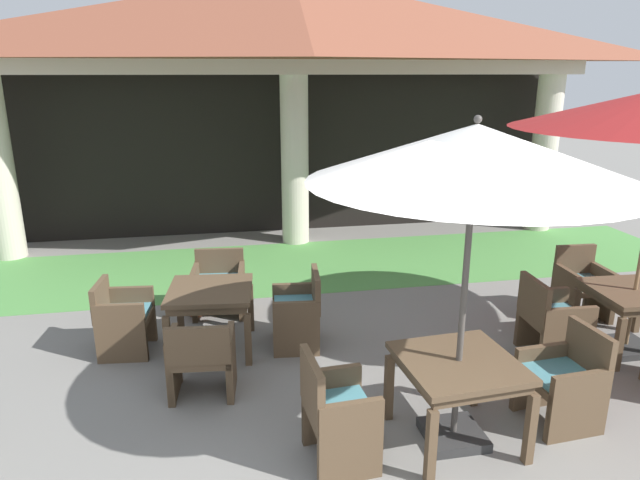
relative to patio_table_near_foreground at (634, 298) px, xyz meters
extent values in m
cylinder|color=beige|center=(-2.99, 4.83, 0.85)|extent=(0.48, 0.48, 2.92)
cylinder|color=beige|center=(1.79, 4.83, 0.85)|extent=(0.48, 0.48, 2.92)
cube|color=beige|center=(-2.99, 4.83, 2.43)|extent=(10.37, 0.70, 0.24)
pyramid|color=brown|center=(-2.99, 4.83, 3.20)|extent=(10.77, 2.82, 1.32)
cube|color=black|center=(-2.99, 5.73, 0.85)|extent=(10.17, 0.16, 2.92)
cube|color=#519347|center=(-2.99, 3.48, -0.61)|extent=(12.57, 2.47, 0.01)
cube|color=brown|center=(0.00, 0.00, 0.08)|extent=(0.92, 0.92, 0.05)
cube|color=brown|center=(0.00, 0.00, 0.01)|extent=(0.85, 0.85, 0.08)
cube|color=brown|center=(-0.42, -0.38, -0.32)|extent=(0.07, 0.07, 0.59)
cube|color=brown|center=(-0.38, 0.42, -0.32)|extent=(0.07, 0.07, 0.59)
cube|color=brown|center=(0.42, 0.38, -0.32)|extent=(0.07, 0.07, 0.59)
cube|color=#2D2D2D|center=(0.00, 0.00, -0.58)|extent=(0.51, 0.51, 0.07)
cube|color=brown|center=(-0.89, 0.05, -0.20)|extent=(0.60, 0.61, 0.07)
cube|color=teal|center=(-0.89, 0.05, -0.14)|extent=(0.55, 0.56, 0.05)
cube|color=brown|center=(-1.15, 0.06, 0.05)|extent=(0.09, 0.58, 0.43)
cube|color=brown|center=(-0.87, 0.31, -0.28)|extent=(0.57, 0.09, 0.67)
cube|color=brown|center=(-0.90, -0.22, -0.28)|extent=(0.57, 0.09, 0.67)
cube|color=brown|center=(-0.62, 0.29, -0.42)|extent=(0.06, 0.06, 0.38)
cube|color=brown|center=(-0.64, -0.23, -0.42)|extent=(0.06, 0.06, 0.38)
cube|color=brown|center=(-1.13, 0.32, -0.42)|extent=(0.06, 0.06, 0.38)
cube|color=brown|center=(-1.16, -0.20, -0.42)|extent=(0.06, 0.06, 0.38)
cube|color=brown|center=(0.05, 0.89, -0.21)|extent=(0.55, 0.59, 0.07)
cube|color=teal|center=(0.05, 0.89, -0.15)|extent=(0.51, 0.54, 0.05)
cube|color=brown|center=(0.06, 1.15, 0.04)|extent=(0.52, 0.09, 0.42)
cube|color=brown|center=(0.29, 0.87, -0.29)|extent=(0.09, 0.57, 0.64)
cube|color=brown|center=(-0.19, 0.90, -0.29)|extent=(0.09, 0.57, 0.64)
cube|color=brown|center=(0.27, 0.62, -0.43)|extent=(0.06, 0.06, 0.37)
cube|color=brown|center=(-0.20, 0.64, -0.43)|extent=(0.06, 0.06, 0.37)
cube|color=brown|center=(0.29, 1.13, -0.43)|extent=(0.06, 0.06, 0.37)
cube|color=brown|center=(-0.17, 1.15, -0.43)|extent=(0.06, 0.06, 0.37)
cube|color=brown|center=(-4.50, 0.90, 0.07)|extent=(0.98, 0.98, 0.05)
cube|color=brown|center=(-4.50, 0.90, 0.01)|extent=(0.90, 0.90, 0.09)
cube|color=brown|center=(-4.96, 0.53, -0.32)|extent=(0.08, 0.08, 0.58)
cube|color=brown|center=(-4.14, 0.45, -0.32)|extent=(0.08, 0.08, 0.58)
cube|color=brown|center=(-4.87, 1.35, -0.32)|extent=(0.08, 0.08, 0.58)
cube|color=brown|center=(-4.05, 1.27, -0.32)|extent=(0.08, 0.08, 0.58)
cube|color=brown|center=(-3.59, 0.80, -0.19)|extent=(0.56, 0.63, 0.07)
cube|color=teal|center=(-3.59, 0.80, -0.13)|extent=(0.51, 0.58, 0.05)
cube|color=brown|center=(-3.36, 0.78, 0.05)|extent=(0.12, 0.59, 0.41)
cube|color=brown|center=(-3.61, 0.53, -0.30)|extent=(0.51, 0.11, 0.63)
cube|color=brown|center=(-3.56, 1.08, -0.30)|extent=(0.51, 0.11, 0.63)
cube|color=brown|center=(-3.84, 0.56, -0.42)|extent=(0.06, 0.06, 0.39)
cube|color=brown|center=(-3.78, 1.09, -0.42)|extent=(0.06, 0.06, 0.39)
cube|color=brown|center=(-3.39, 0.52, -0.42)|extent=(0.06, 0.06, 0.39)
cube|color=brown|center=(-3.34, 1.04, -0.42)|extent=(0.06, 0.06, 0.39)
cube|color=brown|center=(-4.41, 1.82, -0.22)|extent=(0.67, 0.59, 0.07)
cube|color=teal|center=(-4.41, 1.82, -0.16)|extent=(0.61, 0.54, 0.05)
cube|color=brown|center=(-4.38, 2.06, 0.00)|extent=(0.62, 0.12, 0.37)
cube|color=brown|center=(-4.12, 1.79, -0.30)|extent=(0.11, 0.53, 0.63)
cube|color=brown|center=(-4.70, 1.85, -0.30)|extent=(0.11, 0.53, 0.63)
cube|color=brown|center=(-4.16, 1.55, -0.44)|extent=(0.06, 0.06, 0.36)
cube|color=brown|center=(-4.71, 1.61, -0.44)|extent=(0.06, 0.06, 0.36)
cube|color=brown|center=(-4.11, 2.02, -0.44)|extent=(0.06, 0.06, 0.36)
cube|color=brown|center=(-4.66, 2.08, -0.44)|extent=(0.06, 0.06, 0.36)
cube|color=brown|center=(-4.60, -0.02, -0.22)|extent=(0.63, 0.54, 0.07)
cube|color=teal|center=(-4.60, -0.02, -0.16)|extent=(0.58, 0.50, 0.05)
cube|color=brown|center=(-4.62, -0.24, -0.01)|extent=(0.59, 0.12, 0.36)
cube|color=brown|center=(-4.87, 0.01, -0.30)|extent=(0.11, 0.49, 0.63)
cube|color=brown|center=(-4.33, -0.05, -0.30)|extent=(0.11, 0.49, 0.63)
cube|color=brown|center=(-4.84, 0.22, -0.44)|extent=(0.06, 0.06, 0.36)
cube|color=brown|center=(-4.32, 0.17, -0.44)|extent=(0.06, 0.06, 0.36)
cube|color=brown|center=(-4.88, -0.20, -0.44)|extent=(0.06, 0.06, 0.36)
cube|color=brown|center=(-4.36, -0.26, -0.44)|extent=(0.06, 0.06, 0.36)
cube|color=brown|center=(-5.42, 0.99, -0.21)|extent=(0.58, 0.58, 0.07)
cube|color=teal|center=(-5.42, 0.99, -0.15)|extent=(0.53, 0.54, 0.05)
cube|color=brown|center=(-5.66, 1.02, 0.01)|extent=(0.11, 0.53, 0.38)
cube|color=brown|center=(-5.40, 1.24, -0.28)|extent=(0.53, 0.11, 0.66)
cube|color=brown|center=(-5.45, 0.75, -0.28)|extent=(0.53, 0.11, 0.66)
cube|color=brown|center=(-5.17, 1.21, -0.43)|extent=(0.06, 0.06, 0.36)
cube|color=brown|center=(-5.21, 0.73, -0.43)|extent=(0.06, 0.06, 0.36)
cube|color=brown|center=(-5.63, 1.25, -0.43)|extent=(0.06, 0.06, 0.36)
cube|color=brown|center=(-5.68, 0.78, -0.43)|extent=(0.06, 0.06, 0.36)
cube|color=brown|center=(-2.54, -1.14, 0.10)|extent=(0.98, 0.98, 0.05)
cube|color=brown|center=(-2.54, -1.14, 0.04)|extent=(0.90, 0.90, 0.08)
cube|color=brown|center=(-2.93, -1.59, -0.31)|extent=(0.07, 0.07, 0.61)
cube|color=brown|center=(-2.09, -1.53, -0.31)|extent=(0.07, 0.07, 0.61)
cube|color=brown|center=(-2.99, -0.75, -0.31)|extent=(0.07, 0.07, 0.61)
cube|color=brown|center=(-2.15, -0.69, -0.31)|extent=(0.07, 0.07, 0.61)
cube|color=#2D2D2D|center=(-2.54, -1.14, -0.57)|extent=(0.48, 0.48, 0.08)
cylinder|color=#4C4742|center=(-2.54, -1.14, 0.57)|extent=(0.05, 0.05, 2.36)
cone|color=white|center=(-2.54, -1.14, 1.79)|extent=(2.47, 2.47, 0.42)
sphere|color=#4C4742|center=(-2.54, -1.14, 2.03)|extent=(0.06, 0.06, 0.06)
cube|color=brown|center=(-3.53, -1.21, -0.20)|extent=(0.54, 0.59, 0.07)
cube|color=teal|center=(-3.53, -1.21, -0.14)|extent=(0.49, 0.54, 0.05)
cube|color=brown|center=(-3.75, -1.23, 0.07)|extent=(0.10, 0.56, 0.46)
cube|color=brown|center=(-3.54, -0.96, -0.28)|extent=(0.50, 0.10, 0.67)
cube|color=brown|center=(-3.51, -1.47, -0.28)|extent=(0.50, 0.10, 0.67)
cube|color=brown|center=(-3.32, -0.95, -0.42)|extent=(0.06, 0.06, 0.38)
cube|color=brown|center=(-3.29, -1.44, -0.42)|extent=(0.06, 0.06, 0.38)
cube|color=brown|center=(-3.76, -0.98, -0.42)|extent=(0.06, 0.06, 0.38)
cube|color=brown|center=(-3.73, -1.48, -0.42)|extent=(0.06, 0.06, 0.38)
cube|color=brown|center=(-1.55, -1.07, -0.21)|extent=(0.60, 0.58, 0.07)
cube|color=teal|center=(-1.55, -1.07, -0.15)|extent=(0.55, 0.54, 0.05)
cube|color=brown|center=(-1.29, -1.05, 0.04)|extent=(0.10, 0.55, 0.43)
cube|color=brown|center=(-1.53, -1.32, -0.31)|extent=(0.56, 0.10, 0.61)
cube|color=brown|center=(-1.57, -0.82, -0.31)|extent=(0.56, 0.10, 0.61)
cube|color=brown|center=(-1.78, -1.33, -0.43)|extent=(0.06, 0.06, 0.37)
cube|color=brown|center=(-1.82, -0.84, -0.43)|extent=(0.06, 0.06, 0.37)
cube|color=brown|center=(-1.28, -1.30, -0.43)|extent=(0.06, 0.06, 0.37)
cube|color=brown|center=(-1.31, -0.81, -0.43)|extent=(0.06, 0.06, 0.37)
ellipsoid|color=#9E5633|center=(-4.70, 1.78, -0.46)|extent=(0.31, 0.31, 0.31)
sphere|color=#9E5633|center=(-4.70, 1.78, -0.26)|extent=(0.08, 0.08, 0.08)
camera|label=1|loc=(-4.40, -4.94, 2.35)|focal=31.71mm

